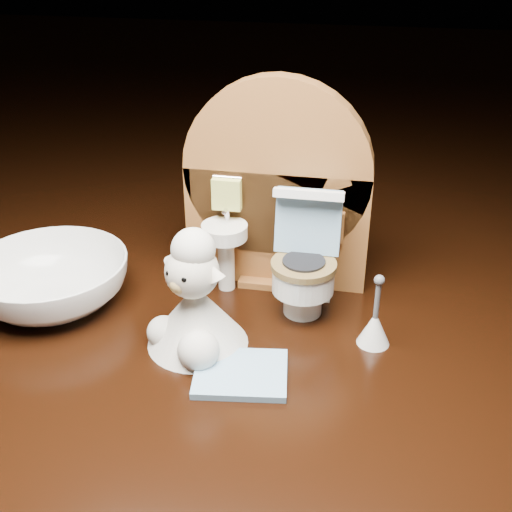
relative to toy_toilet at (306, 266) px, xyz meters
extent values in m
cube|color=black|center=(-0.03, -0.03, -0.08)|extent=(2.50, 2.50, 0.10)
cube|color=brown|center=(-0.03, 0.03, 0.01)|extent=(0.13, 0.02, 0.09)
cylinder|color=brown|center=(-0.03, 0.03, 0.05)|extent=(0.13, 0.02, 0.13)
cube|color=brown|center=(-0.03, 0.03, -0.03)|extent=(0.05, 0.04, 0.01)
cylinder|color=white|center=(-0.06, 0.01, -0.01)|extent=(0.01, 0.01, 0.04)
cylinder|color=white|center=(-0.06, 0.01, 0.02)|extent=(0.03, 0.03, 0.01)
cylinder|color=silver|center=(-0.06, 0.02, 0.03)|extent=(0.00, 0.00, 0.01)
cube|color=#CED55F|center=(-0.06, 0.02, 0.04)|extent=(0.02, 0.01, 0.02)
cube|color=brown|center=(0.01, 0.02, 0.02)|extent=(0.02, 0.01, 0.02)
cylinder|color=beige|center=(0.01, 0.02, 0.01)|extent=(0.02, 0.02, 0.02)
cylinder|color=white|center=(0.00, -0.01, -0.02)|extent=(0.03, 0.03, 0.02)
cylinder|color=white|center=(0.00, -0.01, 0.00)|extent=(0.04, 0.04, 0.02)
cylinder|color=brown|center=(0.00, -0.01, 0.01)|extent=(0.04, 0.04, 0.00)
cube|color=white|center=(0.00, 0.01, -0.01)|extent=(0.03, 0.02, 0.05)
cube|color=#7BA6C6|center=(0.00, 0.01, 0.03)|extent=(0.04, 0.02, 0.04)
cube|color=white|center=(0.00, 0.00, 0.05)|extent=(0.05, 0.01, 0.01)
cylinder|color=#AFC54B|center=(0.01, 0.01, 0.03)|extent=(0.01, 0.01, 0.01)
cube|color=#7BA6C6|center=(-0.03, -0.08, -0.03)|extent=(0.06, 0.05, 0.00)
cone|color=white|center=(0.05, -0.03, -0.02)|extent=(0.02, 0.02, 0.02)
cylinder|color=#59595B|center=(0.05, -0.03, 0.00)|extent=(0.00, 0.00, 0.03)
sphere|color=#59595B|center=(0.05, -0.03, 0.01)|extent=(0.01, 0.01, 0.01)
cone|color=silver|center=(-0.06, -0.06, -0.01)|extent=(0.06, 0.06, 0.04)
sphere|color=silver|center=(-0.05, -0.08, -0.02)|extent=(0.03, 0.03, 0.03)
sphere|color=silver|center=(-0.08, -0.06, -0.02)|extent=(0.02, 0.02, 0.02)
sphere|color=beige|center=(-0.06, -0.06, 0.02)|extent=(0.03, 0.03, 0.03)
sphere|color=tan|center=(-0.07, -0.07, 0.02)|extent=(0.01, 0.01, 0.01)
sphere|color=silver|center=(-0.06, -0.06, 0.04)|extent=(0.03, 0.03, 0.03)
cone|color=beige|center=(-0.07, -0.05, 0.03)|extent=(0.02, 0.01, 0.02)
cone|color=beige|center=(-0.05, -0.06, 0.03)|extent=(0.02, 0.01, 0.02)
sphere|color=black|center=(-0.07, -0.07, 0.02)|extent=(0.00, 0.00, 0.00)
sphere|color=black|center=(-0.06, -0.07, 0.02)|extent=(0.00, 0.00, 0.00)
imported|color=white|center=(-0.17, -0.03, -0.01)|extent=(0.11, 0.11, 0.03)
camera|label=1|loc=(0.04, -0.37, 0.21)|focal=45.00mm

